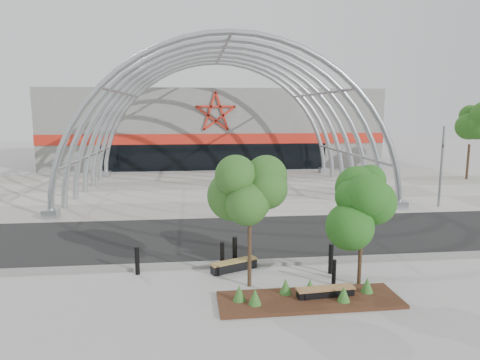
{
  "coord_description": "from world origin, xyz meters",
  "views": [
    {
      "loc": [
        -2.14,
        -15.77,
        5.84
      ],
      "look_at": [
        0.0,
        4.0,
        2.6
      ],
      "focal_mm": 32.0,
      "sensor_mm": 36.0,
      "label": 1
    }
  ],
  "objects_px": {
    "signal_pole": "(441,166)",
    "bench_0": "(234,266)",
    "street_tree_0": "(250,197)",
    "street_tree_1": "(362,205)",
    "bench_1": "(325,294)",
    "bollard_2": "(235,251)"
  },
  "relations": [
    {
      "from": "signal_pole",
      "to": "bench_1",
      "type": "xyz_separation_m",
      "value": [
        -10.75,
        -11.74,
        -2.39
      ]
    },
    {
      "from": "bench_0",
      "to": "bollard_2",
      "type": "height_order",
      "value": "bollard_2"
    },
    {
      "from": "street_tree_0",
      "to": "signal_pole",
      "type": "bearing_deg",
      "value": 38.9
    },
    {
      "from": "street_tree_0",
      "to": "bollard_2",
      "type": "relative_size",
      "value": 3.79
    },
    {
      "from": "street_tree_0",
      "to": "bench_1",
      "type": "bearing_deg",
      "value": -29.61
    },
    {
      "from": "signal_pole",
      "to": "bench_0",
      "type": "bearing_deg",
      "value": -146.0
    },
    {
      "from": "bollard_2",
      "to": "bench_1",
      "type": "bearing_deg",
      "value": -51.88
    },
    {
      "from": "signal_pole",
      "to": "bench_0",
      "type": "xyz_separation_m",
      "value": [
        -13.36,
        -9.01,
        -2.39
      ]
    },
    {
      "from": "signal_pole",
      "to": "bollard_2",
      "type": "bearing_deg",
      "value": -147.35
    },
    {
      "from": "bench_1",
      "to": "bollard_2",
      "type": "height_order",
      "value": "bollard_2"
    },
    {
      "from": "signal_pole",
      "to": "bollard_2",
      "type": "relative_size",
      "value": 4.39
    },
    {
      "from": "signal_pole",
      "to": "street_tree_1",
      "type": "height_order",
      "value": "signal_pole"
    },
    {
      "from": "bench_0",
      "to": "bench_1",
      "type": "relative_size",
      "value": 0.98
    },
    {
      "from": "street_tree_1",
      "to": "bench_0",
      "type": "distance_m",
      "value": 5.14
    },
    {
      "from": "signal_pole",
      "to": "bench_1",
      "type": "bearing_deg",
      "value": -132.48
    },
    {
      "from": "bench_1",
      "to": "signal_pole",
      "type": "bearing_deg",
      "value": 47.52
    },
    {
      "from": "bench_0",
      "to": "bench_1",
      "type": "distance_m",
      "value": 3.77
    },
    {
      "from": "bench_1",
      "to": "bollard_2",
      "type": "distance_m",
      "value": 4.12
    },
    {
      "from": "signal_pole",
      "to": "street_tree_0",
      "type": "relative_size",
      "value": 1.16
    },
    {
      "from": "street_tree_0",
      "to": "bollard_2",
      "type": "distance_m",
      "value": 3.19
    },
    {
      "from": "bench_0",
      "to": "signal_pole",
      "type": "bearing_deg",
      "value": 34.0
    },
    {
      "from": "signal_pole",
      "to": "bench_0",
      "type": "relative_size",
      "value": 2.69
    }
  ]
}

